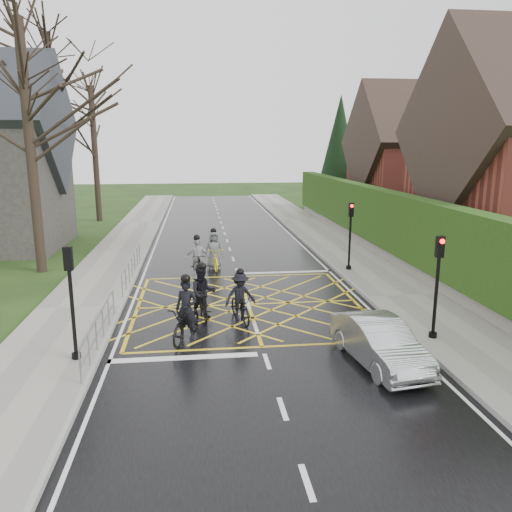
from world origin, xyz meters
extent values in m
plane|color=black|center=(0.00, 0.00, 0.00)|extent=(120.00, 120.00, 0.00)
cube|color=black|center=(0.00, 0.00, 0.01)|extent=(9.00, 80.00, 0.01)
cube|color=gray|center=(6.00, 0.00, 0.07)|extent=(3.00, 80.00, 0.15)
cube|color=gray|center=(-6.00, 0.00, 0.07)|extent=(3.00, 80.00, 0.15)
cube|color=slate|center=(7.75, 6.00, 0.35)|extent=(0.50, 38.00, 0.70)
cube|color=#19360E|center=(7.75, 6.00, 2.10)|extent=(0.90, 38.00, 2.80)
cube|color=maroon|center=(14.75, 18.00, 3.00)|extent=(9.00, 8.00, 6.00)
cube|color=#2F221C|center=(14.75, 18.00, 5.90)|extent=(9.80, 8.80, 8.80)
cube|color=maroon|center=(17.45, 18.00, 8.50)|extent=(0.70, 0.70, 1.60)
cylinder|color=black|center=(10.75, 26.00, 0.60)|extent=(0.50, 0.50, 1.20)
cone|color=black|center=(10.75, 26.00, 5.00)|extent=(4.60, 4.60, 10.00)
cylinder|color=black|center=(-9.00, 6.00, 5.50)|extent=(0.44, 0.44, 11.00)
cylinder|color=black|center=(-10.00, 14.00, 6.00)|extent=(0.44, 0.44, 12.00)
cylinder|color=black|center=(-9.30, 22.00, 5.00)|extent=(0.44, 0.44, 10.00)
cylinder|color=slate|center=(-4.65, -3.50, 1.00)|extent=(0.05, 5.00, 0.05)
cylinder|color=slate|center=(-4.65, -3.50, 0.55)|extent=(0.04, 5.00, 0.04)
cylinder|color=slate|center=(-4.65, -6.00, 0.50)|extent=(0.04, 0.04, 1.00)
cylinder|color=slate|center=(-4.65, -1.00, 0.50)|extent=(0.04, 0.04, 1.00)
cylinder|color=slate|center=(-4.65, 4.00, 1.00)|extent=(0.05, 6.00, 0.05)
cylinder|color=slate|center=(-4.65, 4.00, 0.55)|extent=(0.04, 6.00, 0.04)
cylinder|color=slate|center=(-4.65, 1.00, 0.50)|extent=(0.04, 0.04, 1.00)
cylinder|color=slate|center=(-4.65, 7.00, 0.50)|extent=(0.04, 0.04, 1.00)
cylinder|color=black|center=(5.10, 4.20, 1.50)|extent=(0.10, 0.10, 3.00)
cylinder|color=black|center=(5.10, 4.20, 0.15)|extent=(0.24, 0.24, 0.30)
cube|color=black|center=(5.10, 4.20, 2.90)|extent=(0.22, 0.16, 0.62)
sphere|color=#FF0C0C|center=(5.10, 4.08, 3.08)|extent=(0.14, 0.14, 0.14)
cylinder|color=black|center=(5.10, -4.20, 1.50)|extent=(0.10, 0.10, 3.00)
cylinder|color=black|center=(5.10, -4.20, 0.15)|extent=(0.24, 0.24, 0.30)
cube|color=black|center=(5.10, -4.20, 2.90)|extent=(0.22, 0.16, 0.62)
sphere|color=#FF0C0C|center=(5.10, -4.32, 3.08)|extent=(0.14, 0.14, 0.14)
cylinder|color=black|center=(-5.10, -4.50, 1.50)|extent=(0.10, 0.10, 3.00)
cylinder|color=black|center=(-5.10, -4.50, 0.15)|extent=(0.24, 0.24, 0.30)
cube|color=black|center=(-5.10, -4.50, 2.90)|extent=(0.22, 0.16, 0.62)
sphere|color=#FF0C0C|center=(-5.10, -4.38, 3.08)|extent=(0.14, 0.14, 0.14)
imported|color=black|center=(-2.17, -3.15, 0.55)|extent=(1.37, 2.20, 1.09)
imported|color=black|center=(-2.17, -3.05, 0.93)|extent=(0.78, 0.64, 1.85)
sphere|color=black|center=(-2.17, -3.05, 1.87)|extent=(0.29, 0.29, 0.29)
imported|color=black|center=(-1.65, -1.37, 0.58)|extent=(0.76, 1.98, 1.16)
imported|color=black|center=(-1.65, -1.27, 0.89)|extent=(0.93, 0.76, 1.78)
sphere|color=black|center=(-1.65, -1.27, 1.80)|extent=(0.28, 0.28, 0.28)
imported|color=black|center=(-0.42, -1.69, 0.48)|extent=(1.04, 1.93, 0.96)
imported|color=black|center=(-0.42, -1.59, 0.82)|extent=(1.17, 0.83, 1.64)
sphere|color=black|center=(-0.42, -1.59, 1.66)|extent=(0.26, 0.26, 0.26)
imported|color=black|center=(-1.83, 3.91, 0.58)|extent=(0.92, 2.01, 1.17)
imported|color=#B0B0B4|center=(-1.83, 4.01, 0.89)|extent=(1.11, 0.63, 1.79)
sphere|color=black|center=(-1.83, 4.01, 1.81)|extent=(0.28, 0.28, 0.28)
imported|color=yellow|center=(-1.05, 5.52, 0.53)|extent=(0.94, 2.08, 1.06)
imported|color=slate|center=(-1.05, 5.62, 0.90)|extent=(0.94, 0.67, 1.80)
sphere|color=black|center=(-1.05, 5.62, 1.82)|extent=(0.28, 0.28, 0.28)
imported|color=#B4B7BB|center=(2.95, -5.48, 0.61)|extent=(1.80, 3.87, 1.23)
camera|label=1|loc=(-1.78, -17.45, 5.75)|focal=35.00mm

